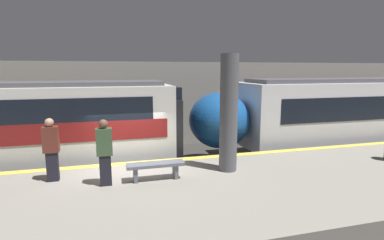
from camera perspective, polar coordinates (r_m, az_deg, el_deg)
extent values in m
plane|color=#33302D|center=(9.98, -11.64, -13.63)|extent=(120.00, 120.00, 0.00)
cube|color=gray|center=(7.49, -10.45, -17.37)|extent=(40.00, 5.02, 1.06)
cube|color=#EAD14C|center=(9.47, -11.80, -8.07)|extent=(40.00, 0.30, 0.01)
cube|color=#9E998E|center=(15.16, -13.39, 2.67)|extent=(50.00, 0.15, 4.28)
cylinder|color=#56565B|center=(8.39, 7.00, 1.24)|extent=(0.50, 0.50, 3.28)
ellipsoid|color=#195199|center=(12.11, 5.18, -0.02)|extent=(2.42, 2.60, 2.24)
sphere|color=#F2EFCC|center=(11.89, 0.85, -2.12)|extent=(0.20, 0.20, 0.20)
cube|color=black|center=(11.59, -3.89, -0.84)|extent=(0.25, 2.76, 2.13)
cube|color=black|center=(11.45, -3.95, 4.42)|extent=(0.25, 2.48, 0.85)
sphere|color=#EA4C42|center=(11.09, -2.43, -3.27)|extent=(0.18, 0.18, 0.18)
sphere|color=#EA4C42|center=(12.30, -3.75, -1.99)|extent=(0.18, 0.18, 0.18)
cube|color=black|center=(7.82, -16.13, -9.14)|extent=(0.28, 0.20, 0.77)
cube|color=#3D5638|center=(7.62, -16.39, -4.00)|extent=(0.38, 0.24, 0.67)
sphere|color=brown|center=(7.53, -16.55, -0.71)|extent=(0.22, 0.22, 0.22)
cube|color=black|center=(8.59, -25.00, -8.02)|extent=(0.28, 0.20, 0.76)
cube|color=brown|center=(8.41, -25.34, -3.37)|extent=(0.38, 0.24, 0.66)
sphere|color=tan|center=(8.33, -25.56, -0.43)|extent=(0.22, 0.22, 0.22)
cube|color=slate|center=(7.94, -10.73, -10.02)|extent=(0.10, 0.32, 0.41)
cube|color=slate|center=(8.08, -3.18, -9.51)|extent=(0.10, 0.32, 0.41)
cube|color=slate|center=(7.93, -6.95, -8.39)|extent=(1.50, 0.40, 0.08)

